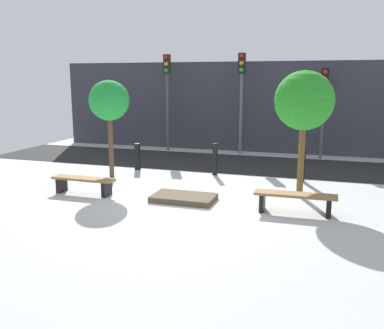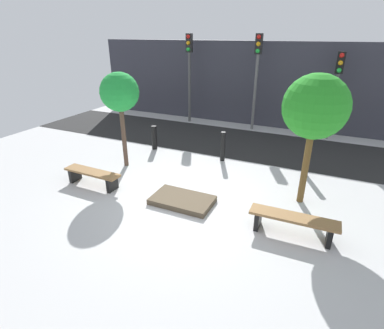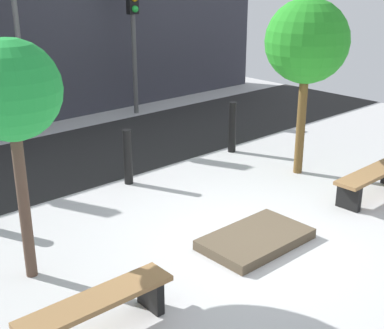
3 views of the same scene
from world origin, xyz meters
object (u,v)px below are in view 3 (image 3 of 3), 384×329
bollard_left (128,157)px  bench_right (373,178)px  bench_left (97,308)px  traffic_light_mid_west (16,14)px  tree_behind_right_bench (307,42)px  bollard_center (232,127)px  tree_behind_left_bench (11,93)px  traffic_light_mid_east (134,24)px  planter_bed (256,239)px

bollard_left → bench_right: bearing=-50.0°
bench_left → traffic_light_mid_west: (2.70, 7.15, 2.39)m
bench_right → tree_behind_right_bench: bearing=89.0°
bollard_center → traffic_light_mid_west: bearing=124.0°
tree_behind_left_bench → traffic_light_mid_east: size_ratio=0.88×
planter_bed → bollard_center: size_ratio=1.44×
bench_left → bollard_left: 4.21m
tree_behind_right_bench → bench_left: bearing=-164.1°
tree_behind_left_bench → bollard_center: (5.35, 1.68, -1.79)m
traffic_light_mid_west → traffic_light_mid_east: size_ratio=1.18×
planter_bed → bollard_left: 3.05m
bollard_left → traffic_light_mid_east: traffic_light_mid_east is taller
bench_right → tree_behind_left_bench: 5.95m
planter_bed → tree_behind_left_bench: size_ratio=0.52×
bench_left → traffic_light_mid_east: 9.41m
bollard_center → bollard_left: bearing=180.0°
planter_bed → bollard_left: (0.00, 3.02, 0.43)m
tree_behind_left_bench → bollard_left: bearing=31.9°
bench_left → bench_right: bearing=1.0°
bench_left → planter_bed: size_ratio=1.12×
bench_right → traffic_light_mid_east: 7.43m
bollard_center → traffic_light_mid_east: 4.34m
tree_behind_left_bench → bench_right: bearing=-15.9°
planter_bed → traffic_light_mid_east: bearing=66.1°
planter_bed → traffic_light_mid_east: traffic_light_mid_east is taller
tree_behind_left_bench → tree_behind_right_bench: size_ratio=0.92×
traffic_light_mid_west → tree_behind_left_bench: bearing=-115.7°
bench_right → traffic_light_mid_east: bearing=85.9°
tree_behind_left_bench → bollard_center: bearing=17.5°
planter_bed → traffic_light_mid_west: 7.43m
tree_behind_left_bench → bollard_left: 3.66m
bench_right → tree_behind_right_bench: tree_behind_right_bench is taller
tree_behind_right_bench → bollard_center: size_ratio=2.98×
bench_right → bollard_left: (-2.70, 3.22, 0.16)m
bench_left → planter_bed: (2.70, 0.20, -0.24)m
bollard_center → traffic_light_mid_west: traffic_light_mid_west is taller
bench_right → tree_behind_left_bench: bearing=163.0°
bollard_left → traffic_light_mid_west: size_ratio=0.25×
bollard_left → bench_left: bearing=-130.0°
tree_behind_left_bench → traffic_light_mid_west: traffic_light_mid_west is taller
tree_behind_right_bench → traffic_light_mid_west: traffic_light_mid_west is taller
planter_bed → traffic_light_mid_west: bearing=90.0°
tree_behind_left_bench → bollard_center: 5.88m
tree_behind_right_bench → traffic_light_mid_west: bearing=115.7°
bench_left → tree_behind_left_bench: (-0.00, 1.54, 2.01)m
bench_left → traffic_light_mid_east: traffic_light_mid_east is taller
bollard_center → tree_behind_left_bench: bearing=-162.5°
traffic_light_mid_east → bollard_left: bearing=-128.1°
planter_bed → bollard_left: bollard_left is taller
bench_right → traffic_light_mid_west: (-2.70, 7.15, 2.37)m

